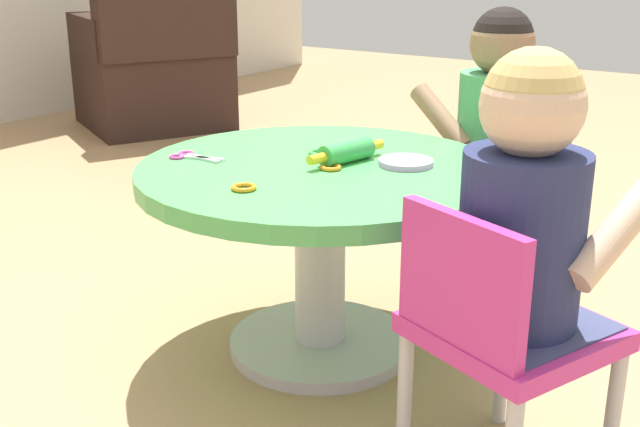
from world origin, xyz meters
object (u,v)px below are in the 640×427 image
Objects in this scene: child_chair_left at (499,332)px; rolling_pin at (346,152)px; seated_child_right at (496,105)px; craft_scissors at (191,156)px; child_chair_right at (502,189)px; craft_table at (320,214)px; seated_child_left at (526,203)px; armchair_dark at (155,70)px.

rolling_pin is (0.30, 0.51, 0.18)m from child_chair_left.
seated_child_right is 0.83m from craft_scissors.
seated_child_right is (0.82, 0.36, 0.23)m from child_chair_left.
seated_child_right is 0.54m from rolling_pin.
child_chair_right is 0.23m from seated_child_right.
craft_table is 0.63m from seated_child_right.
seated_child_left is 0.87m from child_chair_right.
craft_scissors is at bearing 143.19° from child_chair_right.
child_chair_right is at bearing 22.09° from child_chair_left.
armchair_dark is at bearing 56.78° from seated_child_left.
seated_child_right reaches higher than child_chair_right.
child_chair_left reaches higher than rolling_pin.
child_chair_left is 2.34× the size of rolling_pin.
child_chair_right is (0.56, -0.22, -0.04)m from craft_table.
child_chair_left is 0.56× the size of armchair_dark.
child_chair_left is at bearing 159.00° from seated_child_left.
craft_table is 0.63m from seated_child_left.
seated_child_right is at bearing 71.82° from child_chair_right.
craft_table is 3.64× the size of rolling_pin.
seated_child_left is 3.70× the size of craft_scissors.
child_chair_left reaches higher than craft_scissors.
craft_scissors is (0.09, 0.85, -0.06)m from seated_child_left.
child_chair_right is at bearing -19.86° from rolling_pin.
child_chair_left is 0.92m from seated_child_right.
craft_table is 1.56× the size of child_chair_right.
rolling_pin is at bearing 63.37° from seated_child_left.
seated_child_left is at bearing -96.09° from craft_scissors.
craft_table is at bearing 144.68° from rolling_pin.
child_chair_left reaches higher than craft_table.
seated_child_right is 3.70× the size of craft_scissors.
seated_child_right is (0.01, 0.04, 0.23)m from child_chair_right.
armchair_dark is at bearing 55.33° from rolling_pin.
child_chair_left is 0.62m from rolling_pin.
rolling_pin is (-0.50, 0.18, 0.18)m from child_chair_right.
rolling_pin is (-1.51, -2.19, 0.18)m from armchair_dark.
seated_child_right is 2.55m from armchair_dark.
seated_child_left is 0.85m from craft_scissors.
rolling_pin is 1.66× the size of craft_scissors.
child_chair_left is 0.87m from child_chair_right.
armchair_dark is at bearing 66.85° from seated_child_right.
child_chair_left is at bearing -157.91° from child_chair_right.
armchair_dark reaches higher than child_chair_right.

